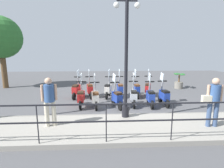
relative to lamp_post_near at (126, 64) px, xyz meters
The scene contains 20 objects.
ground_plane 3.20m from the lamp_post_near, ahead, with size 28.00×28.00×0.00m, color #4C4C4F.
promenade_walkway 2.17m from the lamp_post_near, 169.49° to the right, with size 2.20×20.00×0.15m.
fence_railing 2.17m from the lamp_post_near, behind, with size 0.04×16.03×1.07m.
lamp_post_near is the anchor object (origin of this frame).
pedestrian_with_bag 3.02m from the lamp_post_near, 110.59° to the right, with size 0.34×0.65×1.59m.
pedestrian_distant 2.82m from the lamp_post_near, 104.78° to the left, with size 0.40×0.47×1.59m.
tree_large 10.06m from the lamp_post_near, 50.49° to the left, with size 2.81×2.81×4.88m.
potted_palm 7.25m from the lamp_post_near, 38.92° to the right, with size 1.06×0.66×1.05m.
scooter_near_0 3.15m from the lamp_post_near, 49.81° to the right, with size 1.23×0.44×1.54m.
scooter_near_1 2.67m from the lamp_post_near, 40.52° to the right, with size 1.23×0.44×1.54m.
scooter_near_2 2.45m from the lamp_post_near, 19.25° to the right, with size 1.23×0.44×1.54m.
scooter_near_3 2.23m from the lamp_post_near, ahead, with size 1.20×0.54×1.54m.
scooter_near_4 2.54m from the lamp_post_near, 37.10° to the left, with size 1.23×0.44×1.54m.
scooter_near_5 3.00m from the lamp_post_near, 46.69° to the left, with size 1.23×0.44×1.54m.
scooter_far_0 4.18m from the lamp_post_near, 26.60° to the right, with size 1.20×0.54×1.54m.
scooter_far_1 3.85m from the lamp_post_near, 17.32° to the right, with size 1.23×0.44×1.54m.
scooter_far_2 3.78m from the lamp_post_near, ahead, with size 1.23×0.44×1.54m.
scooter_far_3 3.75m from the lamp_post_near, ahead, with size 1.22×0.49×1.54m.
scooter_far_4 4.08m from the lamp_post_near, 24.50° to the left, with size 1.23×0.47×1.54m.
scooter_far_5 4.33m from the lamp_post_near, 34.50° to the left, with size 1.22×0.50×1.54m.
Camera 1 is at (-8.54, 0.97, 2.55)m, focal length 28.00 mm.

